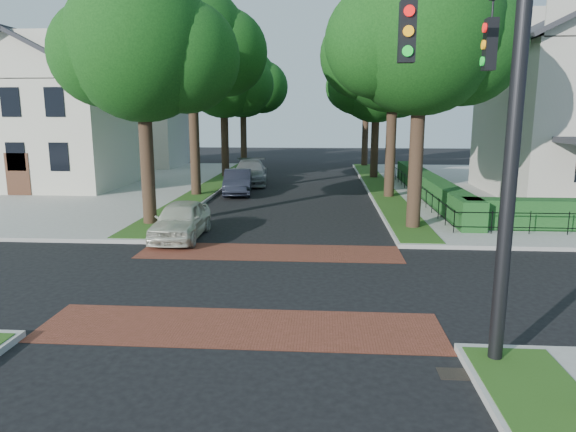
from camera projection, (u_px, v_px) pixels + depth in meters
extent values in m
plane|color=black|center=(258.00, 282.00, 14.59)|extent=(120.00, 120.00, 0.00)
cube|color=gray|center=(6.00, 184.00, 34.49)|extent=(30.00, 30.00, 0.15)
cube|color=brown|center=(270.00, 252.00, 17.72)|extent=(9.00, 2.20, 0.01)
cube|color=brown|center=(240.00, 327.00, 11.46)|extent=(9.00, 2.20, 0.01)
cube|color=black|center=(456.00, 374.00, 9.41)|extent=(0.65, 0.45, 0.01)
cube|color=#264B15|center=(379.00, 186.00, 32.88)|extent=(1.60, 29.80, 0.02)
cube|color=#264B15|center=(213.00, 185.00, 33.62)|extent=(1.60, 29.80, 0.02)
cylinder|color=black|center=(417.00, 136.00, 20.32)|extent=(0.56, 0.56, 7.35)
sphere|color=#0E350E|center=(422.00, 34.00, 19.57)|extent=(6.20, 6.20, 6.20)
sphere|color=#0E350E|center=(465.00, 45.00, 19.82)|extent=(4.65, 4.65, 4.65)
sphere|color=#0E350E|center=(381.00, 41.00, 19.54)|extent=(4.34, 4.34, 4.34)
sphere|color=#0E350E|center=(418.00, 27.00, 20.98)|extent=(4.03, 4.03, 4.03)
cylinder|color=black|center=(391.00, 127.00, 28.12)|extent=(0.56, 0.56, 7.70)
sphere|color=#0E350E|center=(394.00, 50.00, 27.33)|extent=(6.60, 6.60, 6.60)
sphere|color=#0E350E|center=(427.00, 58.00, 27.57)|extent=(4.95, 4.95, 4.95)
sphere|color=#0E350E|center=(363.00, 55.00, 27.30)|extent=(4.62, 4.62, 4.62)
sphere|color=#0E350E|center=(393.00, 44.00, 28.84)|extent=(4.29, 4.29, 4.29)
cylinder|color=black|center=(375.00, 131.00, 37.03)|extent=(0.56, 0.56, 6.65)
sphere|color=#0E350E|center=(377.00, 81.00, 36.34)|extent=(5.80, 5.80, 5.80)
sphere|color=#0E350E|center=(399.00, 87.00, 36.61)|extent=(4.35, 4.35, 4.35)
sphere|color=#0E350E|center=(356.00, 86.00, 36.30)|extent=(4.06, 4.06, 4.06)
sphere|color=#0E350E|center=(376.00, 75.00, 37.66)|extent=(3.77, 3.77, 3.77)
cylinder|color=black|center=(365.00, 126.00, 45.80)|extent=(0.56, 0.56, 7.00)
sphere|color=#0E350E|center=(367.00, 84.00, 45.08)|extent=(6.00, 6.00, 6.00)
sphere|color=#0E350E|center=(385.00, 88.00, 45.34)|extent=(4.50, 4.50, 4.50)
sphere|color=#0E350E|center=(350.00, 87.00, 45.04)|extent=(4.20, 4.20, 4.20)
sphere|color=#0E350E|center=(367.00, 79.00, 46.44)|extent=(3.90, 3.90, 3.90)
cylinder|color=black|center=(146.00, 140.00, 21.10)|extent=(0.56, 0.56, 7.00)
sphere|color=#0E350E|center=(141.00, 46.00, 20.38)|extent=(6.00, 6.00, 6.00)
sphere|color=#0E350E|center=(184.00, 57.00, 20.64)|extent=(4.50, 4.50, 4.50)
sphere|color=#0E350E|center=(103.00, 54.00, 20.35)|extent=(4.20, 4.20, 4.20)
sphere|color=#0E350E|center=(155.00, 38.00, 21.75)|extent=(3.90, 3.90, 3.90)
cylinder|color=black|center=(194.00, 124.00, 28.83)|extent=(0.56, 0.56, 8.05)
sphere|color=#0E350E|center=(191.00, 45.00, 28.00)|extent=(6.40, 6.40, 6.40)
sphere|color=#0E350E|center=(224.00, 53.00, 28.25)|extent=(4.80, 4.80, 4.80)
sphere|color=#0E350E|center=(162.00, 50.00, 27.97)|extent=(4.48, 4.48, 4.48)
sphere|color=#0E350E|center=(200.00, 39.00, 29.46)|extent=(4.16, 4.16, 4.16)
cylinder|color=black|center=(225.00, 130.00, 37.75)|extent=(0.56, 0.56, 6.86)
sphere|color=#0E350E|center=(223.00, 79.00, 37.05)|extent=(5.60, 5.60, 5.60)
sphere|color=#0E350E|center=(245.00, 85.00, 37.31)|extent=(4.20, 4.20, 4.20)
sphere|color=#0E350E|center=(204.00, 83.00, 37.00)|extent=(3.92, 3.92, 3.92)
sphere|color=#0E350E|center=(228.00, 73.00, 38.31)|extent=(3.64, 3.64, 3.64)
cylinder|color=black|center=(243.00, 125.00, 46.53)|extent=(0.56, 0.56, 7.14)
sphere|color=#0E350E|center=(243.00, 82.00, 45.80)|extent=(6.20, 6.20, 6.20)
sphere|color=#0E350E|center=(262.00, 87.00, 46.05)|extent=(4.65, 4.65, 4.65)
sphere|color=#0E350E|center=(225.00, 86.00, 45.77)|extent=(4.34, 4.34, 4.34)
sphere|color=#0E350E|center=(246.00, 78.00, 47.21)|extent=(4.03, 4.03, 4.03)
cube|color=#16411A|center=(429.00, 186.00, 28.60)|extent=(1.00, 18.00, 1.20)
cube|color=beige|center=(51.00, 135.00, 32.60)|extent=(9.00, 8.00, 6.50)
cube|color=brown|center=(74.00, 48.00, 29.86)|extent=(0.80, 0.80, 3.64)
cube|color=#BDB7A9|center=(132.00, 129.00, 46.30)|extent=(9.00, 8.00, 6.50)
cube|color=brown|center=(153.00, 69.00, 43.56)|extent=(0.80, 0.80, 3.64)
cylinder|color=black|center=(513.00, 145.00, 8.94)|extent=(0.26, 0.26, 8.00)
cube|color=black|center=(407.00, 32.00, 8.70)|extent=(0.28, 0.22, 1.00)
cylinder|color=red|center=(409.00, 11.00, 8.51)|extent=(0.18, 0.05, 0.18)
cylinder|color=orange|center=(408.00, 31.00, 8.57)|extent=(0.18, 0.05, 0.18)
cylinder|color=#0CB226|center=(408.00, 51.00, 8.63)|extent=(0.18, 0.05, 0.18)
cube|color=black|center=(490.00, 45.00, 10.23)|extent=(0.22, 0.28, 1.00)
cylinder|color=red|center=(485.00, 28.00, 10.18)|extent=(0.05, 0.18, 0.18)
cylinder|color=orange|center=(483.00, 45.00, 10.24)|extent=(0.05, 0.18, 0.18)
cylinder|color=#0CB226|center=(482.00, 61.00, 10.30)|extent=(0.05, 0.18, 0.18)
imported|color=beige|center=(181.00, 220.00, 19.59)|extent=(1.76, 4.26, 1.44)
imported|color=black|center=(238.00, 182.00, 30.45)|extent=(2.09, 4.62, 1.47)
imported|color=slate|center=(250.00, 172.00, 34.86)|extent=(2.83, 5.80, 1.63)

